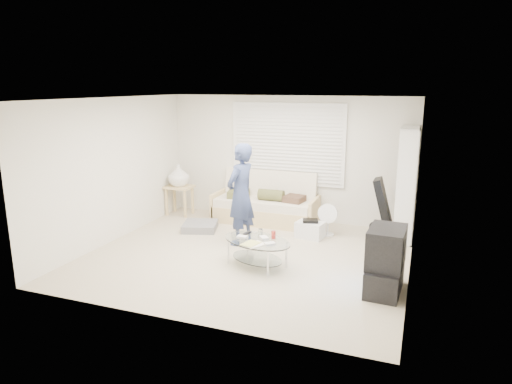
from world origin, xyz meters
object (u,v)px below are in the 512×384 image
at_px(futon_sofa, 266,206).
at_px(coffee_table, 257,245).
at_px(bookshelf, 406,184).
at_px(tv_unit, 385,261).

xyz_separation_m(futon_sofa, coffee_table, (0.64, -2.24, 0.01)).
xyz_separation_m(bookshelf, tv_unit, (-0.13, -2.32, -0.57)).
height_order(futon_sofa, bookshelf, bookshelf).
bearing_deg(coffee_table, bookshelf, 46.12).
relative_size(tv_unit, coffee_table, 0.68).
bearing_deg(tv_unit, futon_sofa, 135.74).
bearing_deg(futon_sofa, tv_unit, -44.26).
bearing_deg(tv_unit, bookshelf, 86.92).
height_order(bookshelf, tv_unit, bookshelf).
relative_size(bookshelf, tv_unit, 2.26).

